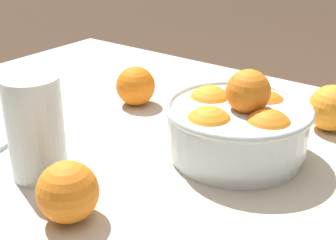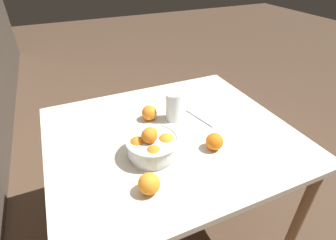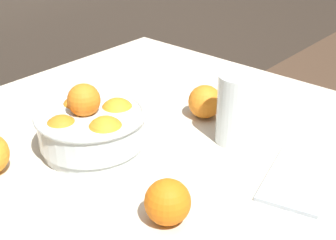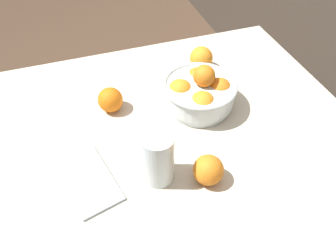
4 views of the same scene
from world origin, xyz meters
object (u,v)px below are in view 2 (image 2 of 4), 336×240
object	(u,v)px
fruit_bowl	(152,145)
orange_loose_near_bowl	(214,142)
juice_glass	(174,108)
orange_loose_aside	(149,184)
orange_loose_front	(149,113)

from	to	relation	value
fruit_bowl	orange_loose_near_bowl	world-z (taller)	fruit_bowl
juice_glass	orange_loose_aside	bearing A→B (deg)	144.90
orange_loose_near_bowl	orange_loose_aside	bearing A→B (deg)	108.34
fruit_bowl	juice_glass	world-z (taller)	juice_glass
orange_loose_front	orange_loose_aside	xyz separation A→B (m)	(-0.46, 0.17, 0.00)
orange_loose_near_bowl	orange_loose_aside	size ratio (longest dim) A/B	0.95
fruit_bowl	orange_loose_front	bearing A→B (deg)	-17.76
juice_glass	orange_loose_front	size ratio (longest dim) A/B	1.93
fruit_bowl	orange_loose_near_bowl	distance (m)	0.28
juice_glass	orange_loose_aside	size ratio (longest dim) A/B	1.85
orange_loose_near_bowl	orange_loose_aside	world-z (taller)	orange_loose_aside
juice_glass	orange_loose_aside	xyz separation A→B (m)	(-0.42, 0.29, -0.03)
orange_loose_near_bowl	juice_glass	bearing A→B (deg)	12.45
fruit_bowl	orange_loose_aside	xyz separation A→B (m)	(-0.19, 0.09, -0.01)
juice_glass	fruit_bowl	bearing A→B (deg)	137.58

